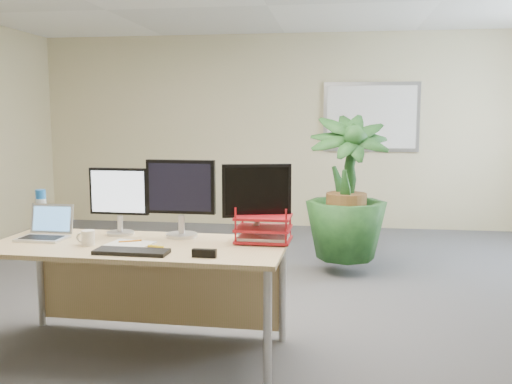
# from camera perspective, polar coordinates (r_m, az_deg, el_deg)

# --- Properties ---
(floor) EXTENTS (8.00, 8.00, 0.00)m
(floor) POSITION_cam_1_polar(r_m,az_deg,el_deg) (4.41, -2.25, -13.21)
(floor) COLOR #434448
(floor) RESTS_ON ground
(back_wall) EXTENTS (7.00, 0.04, 2.70)m
(back_wall) POSITION_cam_1_polar(r_m,az_deg,el_deg) (8.09, 2.83, 6.09)
(back_wall) COLOR beige
(back_wall) RESTS_ON floor
(whiteboard) EXTENTS (1.30, 0.04, 0.95)m
(whiteboard) POSITION_cam_1_polar(r_m,az_deg,el_deg) (8.03, 11.45, 7.36)
(whiteboard) COLOR #9E9EA2
(whiteboard) RESTS_ON back_wall
(desk) EXTENTS (1.94, 0.86, 0.74)m
(desk) POSITION_cam_1_polar(r_m,az_deg,el_deg) (3.94, -11.15, -7.00)
(desk) COLOR tan
(desk) RESTS_ON floor
(floor_plant) EXTENTS (0.97, 0.97, 1.50)m
(floor_plant) POSITION_cam_1_polar(r_m,az_deg,el_deg) (5.72, 9.02, -0.69)
(floor_plant) COLOR #153A18
(floor_plant) RESTS_ON floor
(monitor_left) EXTENTS (0.42, 0.19, 0.47)m
(monitor_left) POSITION_cam_1_polar(r_m,az_deg,el_deg) (4.09, -13.52, -0.44)
(monitor_left) COLOR silver
(monitor_left) RESTS_ON desk
(monitor_right) EXTENTS (0.48, 0.22, 0.53)m
(monitor_right) POSITION_cam_1_polar(r_m,az_deg,el_deg) (3.93, -7.52, -0.10)
(monitor_right) COLOR silver
(monitor_right) RESTS_ON desk
(monitor_dark) EXTENTS (0.46, 0.21, 0.51)m
(monitor_dark) POSITION_cam_1_polar(r_m,az_deg,el_deg) (3.79, 0.06, -0.48)
(monitor_dark) COLOR silver
(monitor_dark) RESTS_ON desk
(laptop) EXTENTS (0.32, 0.28, 0.22)m
(laptop) POSITION_cam_1_polar(r_m,az_deg,el_deg) (4.15, -20.21, -3.55)
(laptop) COLOR silver
(laptop) RESTS_ON desk
(keyboard) EXTENTS (0.46, 0.16, 0.03)m
(keyboard) POSITION_cam_1_polar(r_m,az_deg,el_deg) (3.55, -12.34, -5.84)
(keyboard) COLOR black
(keyboard) RESTS_ON desk
(coffee_mug) EXTENTS (0.12, 0.09, 0.10)m
(coffee_mug) POSITION_cam_1_polar(r_m,az_deg,el_deg) (3.84, -16.48, -4.41)
(coffee_mug) COLOR white
(coffee_mug) RESTS_ON desk
(spiral_notebook) EXTENTS (0.31, 0.25, 0.01)m
(spiral_notebook) POSITION_cam_1_polar(r_m,az_deg,el_deg) (3.78, -12.48, -5.11)
(spiral_notebook) COLOR silver
(spiral_notebook) RESTS_ON desk
(orange_pen) EXTENTS (0.14, 0.08, 0.01)m
(orange_pen) POSITION_cam_1_polar(r_m,az_deg,el_deg) (3.82, -12.47, -4.81)
(orange_pen) COLOR orange
(orange_pen) RESTS_ON spiral_notebook
(yellow_highlighter) EXTENTS (0.11, 0.04, 0.02)m
(yellow_highlighter) POSITION_cam_1_polar(r_m,az_deg,el_deg) (3.68, -9.99, -5.38)
(yellow_highlighter) COLOR yellow
(yellow_highlighter) RESTS_ON desk
(water_bottle) EXTENTS (0.08, 0.08, 0.30)m
(water_bottle) POSITION_cam_1_polar(r_m,az_deg,el_deg) (4.38, -20.67, -1.84)
(water_bottle) COLOR silver
(water_bottle) RESTS_ON desk
(letter_tray) EXTENTS (0.37, 0.28, 0.17)m
(letter_tray) POSITION_cam_1_polar(r_m,az_deg,el_deg) (3.77, 0.75, -3.88)
(letter_tray) COLOR red
(letter_tray) RESTS_ON desk
(stapler) EXTENTS (0.15, 0.04, 0.05)m
(stapler) POSITION_cam_1_polar(r_m,az_deg,el_deg) (3.39, -5.19, -6.12)
(stapler) COLOR black
(stapler) RESTS_ON desk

